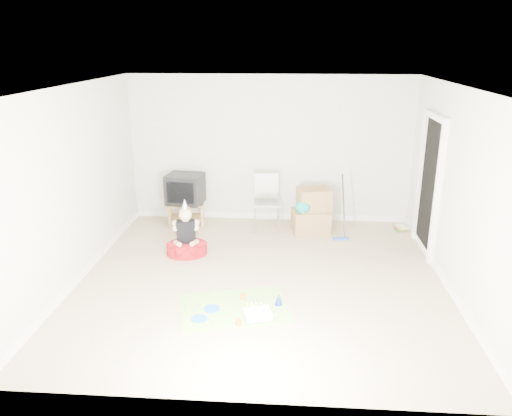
# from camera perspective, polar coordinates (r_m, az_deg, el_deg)

# --- Properties ---
(ground) EXTENTS (5.00, 5.00, 0.00)m
(ground) POSITION_cam_1_polar(r_m,az_deg,el_deg) (6.97, 0.59, -8.10)
(ground) COLOR tan
(ground) RESTS_ON ground
(doorway_recess) EXTENTS (0.02, 0.90, 2.05)m
(doorway_recess) POSITION_cam_1_polar(r_m,az_deg,el_deg) (7.99, 19.23, 2.24)
(doorway_recess) COLOR black
(doorway_recess) RESTS_ON ground
(tv_stand) EXTENTS (0.69, 0.49, 0.39)m
(tv_stand) POSITION_cam_1_polar(r_m,az_deg,el_deg) (9.01, -7.98, -0.36)
(tv_stand) COLOR olive
(tv_stand) RESTS_ON ground
(crt_tv) EXTENTS (0.67, 0.59, 0.52)m
(crt_tv) POSITION_cam_1_polar(r_m,az_deg,el_deg) (8.88, -8.10, 2.18)
(crt_tv) COLOR black
(crt_tv) RESTS_ON tv_stand
(folding_chair) EXTENTS (0.48, 0.47, 1.00)m
(folding_chair) POSITION_cam_1_polar(r_m,az_deg,el_deg) (8.57, 1.23, 0.57)
(folding_chair) COLOR #99999E
(folding_chair) RESTS_ON ground
(cardboard_boxes) EXTENTS (0.69, 0.59, 0.78)m
(cardboard_boxes) POSITION_cam_1_polar(r_m,az_deg,el_deg) (8.54, 6.38, -0.41)
(cardboard_boxes) COLOR #967348
(cardboard_boxes) RESTS_ON ground
(floor_mop) EXTENTS (0.27, 0.35, 1.05)m
(floor_mop) POSITION_cam_1_polar(r_m,az_deg,el_deg) (8.32, 9.76, -1.88)
(floor_mop) COLOR blue
(floor_mop) RESTS_ON ground
(book_pile) EXTENTS (0.21, 0.25, 0.08)m
(book_pile) POSITION_cam_1_polar(r_m,az_deg,el_deg) (9.05, 16.24, -2.21)
(book_pile) COLOR #22682F
(book_pile) RESTS_ON ground
(seated_woman) EXTENTS (0.71, 0.71, 0.89)m
(seated_woman) POSITION_cam_1_polar(r_m,az_deg,el_deg) (7.75, -7.94, -3.89)
(seated_woman) COLOR #AC0F19
(seated_woman) RESTS_ON ground
(party_mat) EXTENTS (1.51, 1.25, 0.01)m
(party_mat) POSITION_cam_1_polar(r_m,az_deg,el_deg) (6.27, -2.52, -11.33)
(party_mat) COLOR #FD35A3
(party_mat) RESTS_ON ground
(birthday_cake) EXTENTS (0.39, 0.35, 0.15)m
(birthday_cake) POSITION_cam_1_polar(r_m,az_deg,el_deg) (6.04, 0.17, -12.09)
(birthday_cake) COLOR white
(birthday_cake) RESTS_ON party_mat
(blue_plate_near) EXTENTS (0.22, 0.22, 0.01)m
(blue_plate_near) POSITION_cam_1_polar(r_m,az_deg,el_deg) (6.26, -5.07, -11.37)
(blue_plate_near) COLOR blue
(blue_plate_near) RESTS_ON party_mat
(blue_plate_far) EXTENTS (0.19, 0.19, 0.01)m
(blue_plate_far) POSITION_cam_1_polar(r_m,az_deg,el_deg) (6.07, -6.51, -12.47)
(blue_plate_far) COLOR blue
(blue_plate_far) RESTS_ON party_mat
(orange_cup_near) EXTENTS (0.07, 0.07, 0.07)m
(orange_cup_near) POSITION_cam_1_polar(r_m,az_deg,el_deg) (6.44, -1.50, -10.09)
(orange_cup_near) COLOR #CB6816
(orange_cup_near) RESTS_ON party_mat
(orange_cup_far) EXTENTS (0.10, 0.10, 0.08)m
(orange_cup_far) POSITION_cam_1_polar(r_m,az_deg,el_deg) (5.90, -2.02, -12.93)
(orange_cup_far) COLOR #CB6816
(orange_cup_far) RESTS_ON party_mat
(blue_party_hat) EXTENTS (0.11, 0.11, 0.15)m
(blue_party_hat) POSITION_cam_1_polar(r_m,az_deg,el_deg) (6.30, 2.61, -10.38)
(blue_party_hat) COLOR #1930B5
(blue_party_hat) RESTS_ON party_mat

